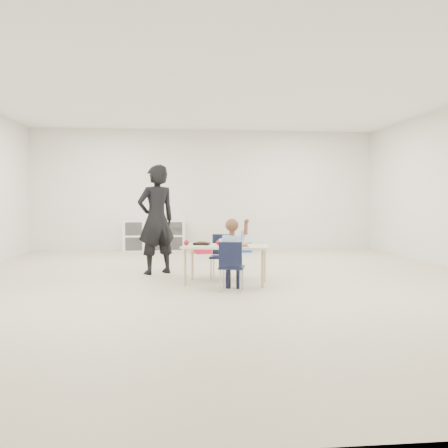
{
  "coord_description": "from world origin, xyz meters",
  "views": [
    {
      "loc": [
        -0.68,
        -6.64,
        1.19
      ],
      "look_at": [
        -0.05,
        -0.27,
        0.85
      ],
      "focal_mm": 38.0,
      "sensor_mm": 36.0,
      "label": 1
    }
  ],
  "objects": [
    {
      "name": "room",
      "position": [
        0.0,
        0.0,
        1.4
      ],
      "size": [
        9.0,
        9.02,
        2.8
      ],
      "color": "beige",
      "rests_on": "ground"
    },
    {
      "name": "table",
      "position": [
        -0.0,
        -0.08,
        0.27
      ],
      "size": [
        1.28,
        0.85,
        0.54
      ],
      "rotation": [
        0.0,
        0.0,
        -0.24
      ],
      "color": "#F7E7C5",
      "rests_on": "ground"
    },
    {
      "name": "chair_near",
      "position": [
        0.02,
        -0.62,
        0.32
      ],
      "size": [
        0.38,
        0.36,
        0.65
      ],
      "primitive_type": null,
      "rotation": [
        0.0,
        0.0,
        -0.24
      ],
      "color": "black",
      "rests_on": "ground"
    },
    {
      "name": "chair_far",
      "position": [
        -0.03,
        0.45,
        0.32
      ],
      "size": [
        0.38,
        0.36,
        0.65
      ],
      "primitive_type": null,
      "rotation": [
        0.0,
        0.0,
        -0.24
      ],
      "color": "black",
      "rests_on": "ground"
    },
    {
      "name": "child",
      "position": [
        0.02,
        -0.62,
        0.51
      ],
      "size": [
        0.52,
        0.52,
        1.02
      ],
      "primitive_type": null,
      "rotation": [
        0.0,
        0.0,
        -0.24
      ],
      "color": "#BCD5FF",
      "rests_on": "chair_near"
    },
    {
      "name": "lunch_tray_near",
      "position": [
        0.12,
        -0.05,
        0.55
      ],
      "size": [
        0.25,
        0.21,
        0.03
      ],
      "primitive_type": "cube",
      "rotation": [
        0.0,
        0.0,
        -0.24
      ],
      "color": "black",
      "rests_on": "table"
    },
    {
      "name": "lunch_tray_far",
      "position": [
        -0.33,
        0.05,
        0.55
      ],
      "size": [
        0.25,
        0.21,
        0.03
      ],
      "primitive_type": "cube",
      "rotation": [
        0.0,
        0.0,
        -0.24
      ],
      "color": "black",
      "rests_on": "table"
    },
    {
      "name": "milk_carton",
      "position": [
        0.0,
        -0.22,
        0.59
      ],
      "size": [
        0.08,
        0.08,
        0.1
      ],
      "primitive_type": "cube",
      "rotation": [
        0.0,
        0.0,
        -0.24
      ],
      "color": "white",
      "rests_on": "table"
    },
    {
      "name": "bread_roll",
      "position": [
        0.24,
        -0.26,
        0.57
      ],
      "size": [
        0.09,
        0.09,
        0.07
      ],
      "primitive_type": "ellipsoid",
      "color": "tan",
      "rests_on": "table"
    },
    {
      "name": "apple_near",
      "position": [
        -0.1,
        -0.01,
        0.58
      ],
      "size": [
        0.07,
        0.07,
        0.07
      ],
      "primitive_type": "sphere",
      "color": "maroon",
      "rests_on": "table"
    },
    {
      "name": "apple_far",
      "position": [
        -0.55,
        -0.01,
        0.58
      ],
      "size": [
        0.07,
        0.07,
        0.07
      ],
      "primitive_type": "sphere",
      "color": "maroon",
      "rests_on": "table"
    },
    {
      "name": "cubby_shelf",
      "position": [
        -1.2,
        4.28,
        0.35
      ],
      "size": [
        1.4,
        0.4,
        0.7
      ],
      "primitive_type": "cube",
      "color": "white",
      "rests_on": "ground"
    },
    {
      "name": "adult",
      "position": [
        -1.01,
        0.92,
        0.86
      ],
      "size": [
        0.75,
        0.67,
        1.73
      ],
      "primitive_type": "imported",
      "rotation": [
        0.0,
        0.0,
        3.64
      ],
      "color": "black",
      "rests_on": "ground"
    },
    {
      "name": "bin_red",
      "position": [
        -0.12,
        3.74,
        0.11
      ],
      "size": [
        0.39,
        0.47,
        0.21
      ],
      "primitive_type": "cube",
      "rotation": [
        0.0,
        0.0,
        0.13
      ],
      "color": "#B8122E",
      "rests_on": "ground"
    },
    {
      "name": "bin_yellow",
      "position": [
        0.37,
        3.98,
        0.11
      ],
      "size": [
        0.43,
        0.5,
        0.21
      ],
      "primitive_type": "cube",
      "rotation": [
        0.0,
        0.0,
        0.23
      ],
      "color": "yellow",
      "rests_on": "ground"
    },
    {
      "name": "bin_blue",
      "position": [
        0.84,
        3.9,
        0.1
      ],
      "size": [
        0.37,
        0.44,
        0.2
      ],
      "primitive_type": "cube",
      "rotation": [
        0.0,
        0.0,
        -0.14
      ],
      "color": "#173BB2",
      "rests_on": "ground"
    }
  ]
}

